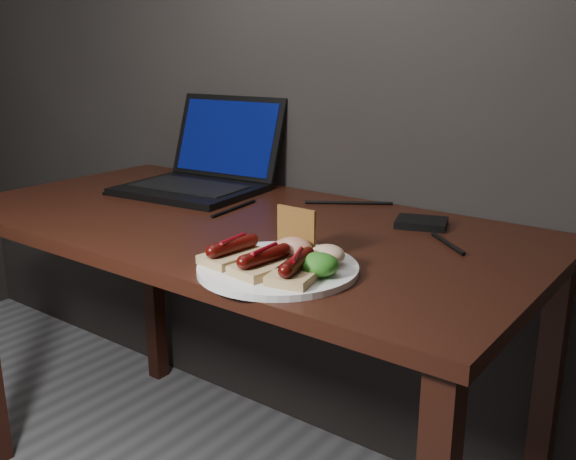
{
  "coord_description": "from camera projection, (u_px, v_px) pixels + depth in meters",
  "views": [
    {
      "loc": [
        0.95,
        0.31,
        1.14
      ],
      "look_at": [
        0.29,
        1.19,
        0.82
      ],
      "focal_mm": 40.0,
      "sensor_mm": 36.0,
      "label": 1
    }
  ],
  "objects": [
    {
      "name": "bread_sausage_left",
      "position": [
        233.0,
        252.0,
        1.15
      ],
      "size": [
        0.08,
        0.12,
        0.04
      ],
      "color": "tan",
      "rests_on": "plate"
    },
    {
      "name": "bread_sausage_center",
      "position": [
        264.0,
        262.0,
        1.1
      ],
      "size": [
        0.08,
        0.12,
        0.04
      ],
      "color": "tan",
      "rests_on": "plate"
    },
    {
      "name": "coleslaw_mound",
      "position": [
        327.0,
        255.0,
        1.14
      ],
      "size": [
        0.06,
        0.06,
        0.04
      ],
      "primitive_type": "ellipsoid",
      "color": "beige",
      "rests_on": "plate"
    },
    {
      "name": "desk",
      "position": [
        236.0,
        256.0,
        1.5
      ],
      "size": [
        1.4,
        0.7,
        0.75
      ],
      "color": "#35150D",
      "rests_on": "ground"
    },
    {
      "name": "desk_cables",
      "position": [
        271.0,
        206.0,
        1.58
      ],
      "size": [
        0.98,
        0.37,
        0.01
      ],
      "color": "black",
      "rests_on": "desk"
    },
    {
      "name": "plate",
      "position": [
        278.0,
        268.0,
        1.14
      ],
      "size": [
        0.3,
        0.3,
        0.01
      ],
      "primitive_type": "cylinder",
      "rotation": [
        0.0,
        0.0,
        -0.06
      ],
      "color": "white",
      "rests_on": "desk"
    },
    {
      "name": "bread_sausage_right",
      "position": [
        297.0,
        269.0,
        1.07
      ],
      "size": [
        0.09,
        0.13,
        0.04
      ],
      "color": "tan",
      "rests_on": "plate"
    },
    {
      "name": "salsa_mound",
      "position": [
        292.0,
        249.0,
        1.16
      ],
      "size": [
        0.07,
        0.07,
        0.04
      ],
      "primitive_type": "ellipsoid",
      "color": "#A31016",
      "rests_on": "plate"
    },
    {
      "name": "laptop",
      "position": [
        203.0,
        171.0,
        1.77
      ],
      "size": [
        0.39,
        0.4,
        0.25
      ],
      "color": "black",
      "rests_on": "desk"
    },
    {
      "name": "salad_greens",
      "position": [
        318.0,
        264.0,
        1.08
      ],
      "size": [
        0.07,
        0.07,
        0.04
      ],
      "primitive_type": "ellipsoid",
      "color": "#1B5D12",
      "rests_on": "plate"
    },
    {
      "name": "hard_drive",
      "position": [
        421.0,
        223.0,
        1.42
      ],
      "size": [
        0.13,
        0.12,
        0.02
      ],
      "primitive_type": "cube",
      "rotation": [
        0.0,
        0.0,
        0.32
      ],
      "color": "black",
      "rests_on": "desk"
    },
    {
      "name": "crispbread",
      "position": [
        296.0,
        230.0,
        1.2
      ],
      "size": [
        0.08,
        0.01,
        0.08
      ],
      "primitive_type": "cube",
      "color": "#966129",
      "rests_on": "plate"
    }
  ]
}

